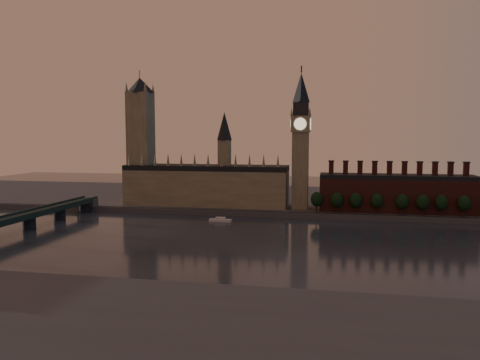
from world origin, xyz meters
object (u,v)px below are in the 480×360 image
(river_boat, at_px, (220,220))
(big_ben, at_px, (301,139))
(westminster_bridge, at_px, (8,223))
(victoria_tower, at_px, (141,136))

(river_boat, bearing_deg, big_ben, 43.47)
(westminster_bridge, xyz_separation_m, river_boat, (113.21, 68.69, -6.25))
(big_ben, bearing_deg, victoria_tower, 177.80)
(big_ben, bearing_deg, river_boat, -139.64)
(westminster_bridge, bearing_deg, river_boat, 31.25)
(victoria_tower, bearing_deg, big_ben, -2.20)
(victoria_tower, height_order, westminster_bridge, victoria_tower)
(victoria_tower, distance_m, westminster_bridge, 133.21)
(big_ben, relative_size, river_boat, 6.80)
(victoria_tower, distance_m, river_boat, 108.95)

